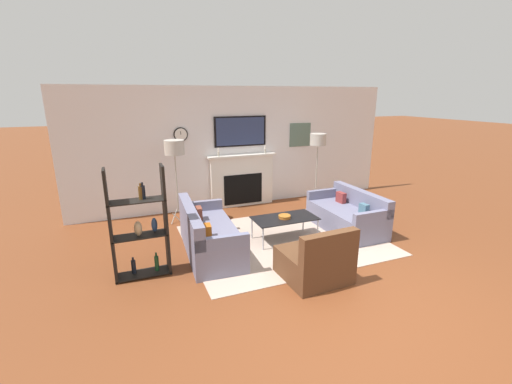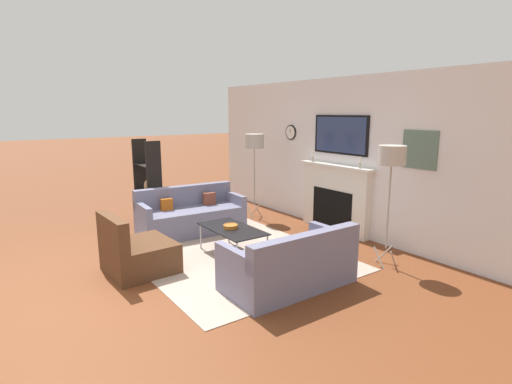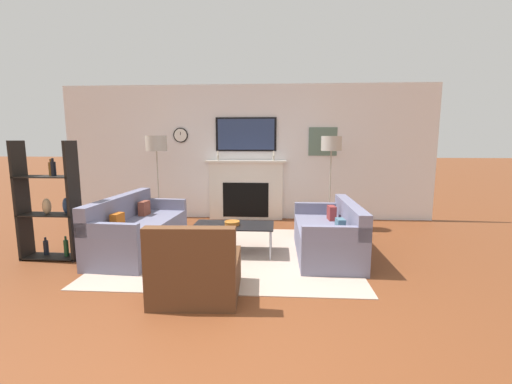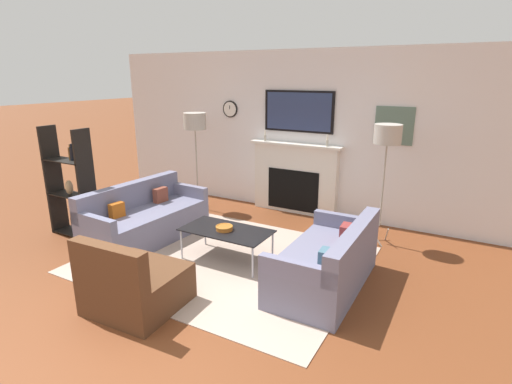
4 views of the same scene
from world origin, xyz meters
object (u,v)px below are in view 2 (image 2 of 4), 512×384
(armchair, at_px, (136,253))
(floor_lamp_right, at_px, (392,157))
(couch_right, at_px, (291,265))
(coffee_table, at_px, (232,230))
(floor_lamp_left, at_px, (254,142))
(couch_left, at_px, (191,217))
(decorative_bowl, at_px, (231,226))
(shelf_unit, at_px, (148,185))

(armchair, xyz_separation_m, floor_lamp_right, (1.77, 2.91, 1.26))
(couch_right, relative_size, armchair, 1.79)
(coffee_table, relative_size, floor_lamp_left, 0.67)
(armchair, bearing_deg, couch_left, 130.77)
(floor_lamp_left, bearing_deg, couch_left, -81.75)
(couch_left, xyz_separation_m, couch_right, (2.74, -0.00, -0.02))
(couch_right, height_order, floor_lamp_right, floor_lamp_right)
(decorative_bowl, distance_m, floor_lamp_right, 2.46)
(couch_right, bearing_deg, armchair, -138.43)
(floor_lamp_left, height_order, shelf_unit, floor_lamp_left)
(couch_left, distance_m, armchair, 1.82)
(coffee_table, height_order, decorative_bowl, decorative_bowl)
(couch_right, xyz_separation_m, decorative_bowl, (-1.36, -0.02, 0.18))
(floor_lamp_left, bearing_deg, floor_lamp_right, 0.00)
(couch_left, bearing_deg, coffee_table, 0.06)
(floor_lamp_right, bearing_deg, couch_left, -152.63)
(shelf_unit, bearing_deg, couch_right, 5.44)
(floor_lamp_left, relative_size, floor_lamp_right, 1.01)
(floor_lamp_left, bearing_deg, couch_right, -27.42)
(coffee_table, relative_size, decorative_bowl, 5.16)
(couch_left, relative_size, floor_lamp_left, 1.09)
(coffee_table, xyz_separation_m, decorative_bowl, (-0.02, -0.02, 0.06))
(couch_right, distance_m, floor_lamp_right, 1.99)
(couch_right, height_order, coffee_table, couch_right)
(floor_lamp_right, height_order, shelf_unit, floor_lamp_right)
(couch_right, xyz_separation_m, floor_lamp_right, (0.22, 1.54, 1.24))
(couch_left, relative_size, shelf_unit, 1.15)
(couch_left, height_order, decorative_bowl, couch_left)
(couch_left, height_order, couch_right, couch_left)
(armchair, xyz_separation_m, coffee_table, (0.21, 1.38, 0.14))
(decorative_bowl, bearing_deg, armchair, -97.98)
(coffee_table, bearing_deg, couch_right, -0.15)
(couch_right, relative_size, coffee_table, 1.42)
(couch_left, bearing_deg, decorative_bowl, -0.74)
(couch_left, xyz_separation_m, decorative_bowl, (1.38, -0.02, 0.16))
(armchair, height_order, floor_lamp_right, floor_lamp_right)
(decorative_bowl, relative_size, shelf_unit, 0.14)
(armchair, distance_m, shelf_unit, 2.50)
(armchair, height_order, decorative_bowl, armchair)
(decorative_bowl, relative_size, floor_lamp_right, 0.13)
(couch_right, bearing_deg, shelf_unit, -174.56)
(coffee_table, distance_m, shelf_unit, 2.49)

